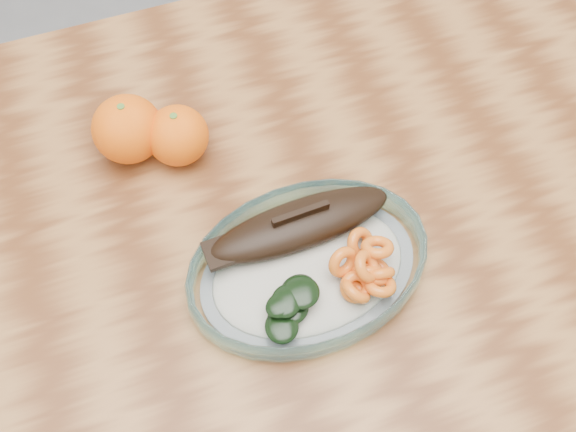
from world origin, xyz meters
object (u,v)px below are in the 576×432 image
Objects in this scene: plated_meal at (308,264)px; orange_right at (178,136)px; orange_left at (128,129)px; dining_table at (250,304)px.

orange_right is at bearing 109.54° from plated_meal.
orange_left is (-0.13, 0.21, 0.02)m from plated_meal.
orange_left is at bearing 154.76° from orange_right.
orange_left reaches higher than dining_table.
plated_meal is at bearing -29.26° from dining_table.
plated_meal reaches higher than orange_right.
dining_table is 15.50× the size of orange_left.
orange_right reaches higher than dining_table.
orange_right is (0.05, -0.02, -0.00)m from orange_left.
dining_table is 0.13m from plated_meal.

